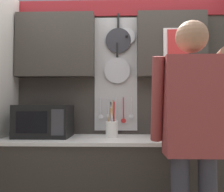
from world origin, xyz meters
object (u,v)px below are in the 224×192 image
(utensil_crock, at_px, (112,128))
(person, at_px, (192,126))
(microwave, at_px, (44,121))
(knife_block, at_px, (161,126))

(utensil_crock, distance_m, person, 0.89)
(microwave, xyz_separation_m, knife_block, (1.11, 0.00, -0.05))
(knife_block, xyz_separation_m, utensil_crock, (-0.46, 0.00, -0.01))
(microwave, distance_m, utensil_crock, 0.65)
(knife_block, bearing_deg, person, -81.29)
(microwave, distance_m, knife_block, 1.11)
(utensil_crock, bearing_deg, knife_block, -0.09)
(knife_block, height_order, person, person)
(knife_block, distance_m, utensil_crock, 0.46)
(person, bearing_deg, knife_block, 98.71)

